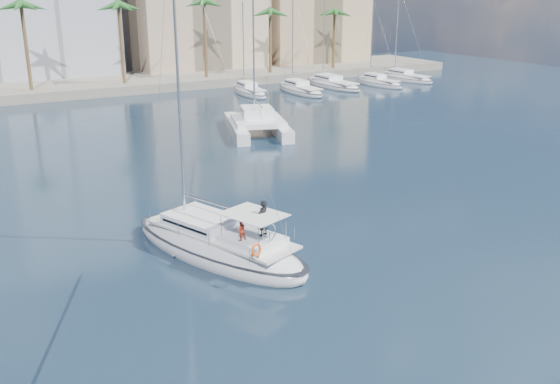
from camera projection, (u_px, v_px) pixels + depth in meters
ground at (310, 255)px, 32.94m from camera, size 160.00×160.00×0.00m
quay at (69, 87)px, 83.24m from camera, size 120.00×14.00×1.20m
building_beige at (194, 9)px, 97.95m from camera, size 20.00×14.00×20.00m
building_tan_right at (309, 13)px, 105.89m from camera, size 18.00×12.00×18.00m
palm_centre at (67, 13)px, 76.88m from camera, size 3.60×3.60×12.30m
palm_right at (303, 8)px, 92.67m from camera, size 3.60×3.60×12.30m
main_sloop at (218, 245)px, 32.80m from camera, size 7.73×12.49×17.69m
catamaran at (257, 122)px, 59.80m from camera, size 8.23×11.55×15.43m
seagull at (184, 252)px, 32.48m from camera, size 1.24×0.53×0.23m
moored_yacht_a at (250, 95)px, 81.13m from camera, size 3.37×9.52×11.90m
moored_yacht_b at (300, 93)px, 82.50m from camera, size 3.32×10.83×13.72m
moored_yacht_c at (333, 87)px, 87.17m from camera, size 3.98×12.33×15.54m
moored_yacht_d at (379, 86)px, 88.53m from camera, size 3.52×9.55×11.90m
moored_yacht_e at (405, 81)px, 93.21m from camera, size 4.61×11.11×13.72m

